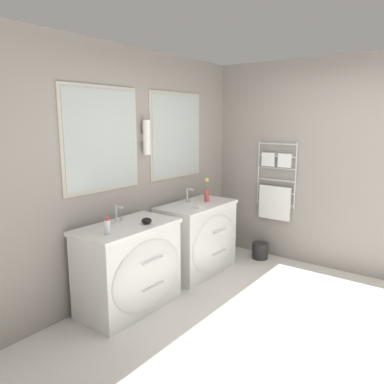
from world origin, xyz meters
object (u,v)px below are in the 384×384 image
at_px(amenity_bowl, 147,221).
at_px(flower_vase, 207,192).
at_px(waste_bin, 260,250).
at_px(vanity_left, 131,267).
at_px(toiletry_bottle, 107,227).
at_px(vanity_right, 199,238).

height_order(amenity_bowl, flower_vase, flower_vase).
relative_size(flower_vase, waste_bin, 1.37).
bearing_deg(vanity_left, amenity_bowl, -33.58).
bearing_deg(flower_vase, vanity_left, -179.24).
xyz_separation_m(toiletry_bottle, amenity_bowl, (0.46, -0.04, -0.04)).
distance_m(amenity_bowl, waste_bin, 2.05).
distance_m(flower_vase, waste_bin, 1.17).
bearing_deg(vanity_right, amenity_bowl, -174.81).
bearing_deg(waste_bin, flower_vase, 147.68).
height_order(vanity_left, amenity_bowl, amenity_bowl).
bearing_deg(waste_bin, toiletry_bottle, 171.40).
relative_size(vanity_right, flower_vase, 3.41).
bearing_deg(toiletry_bottle, waste_bin, -8.60).
height_order(vanity_left, waste_bin, vanity_left).
relative_size(vanity_right, waste_bin, 4.66).
height_order(vanity_right, flower_vase, flower_vase).
distance_m(amenity_bowl, flower_vase, 1.20).
bearing_deg(flower_vase, vanity_right, -174.37).
distance_m(vanity_left, amenity_bowl, 0.48).
xyz_separation_m(amenity_bowl, waste_bin, (1.87, -0.32, -0.77)).
distance_m(vanity_left, flower_vase, 1.44).
height_order(toiletry_bottle, flower_vase, flower_vase).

